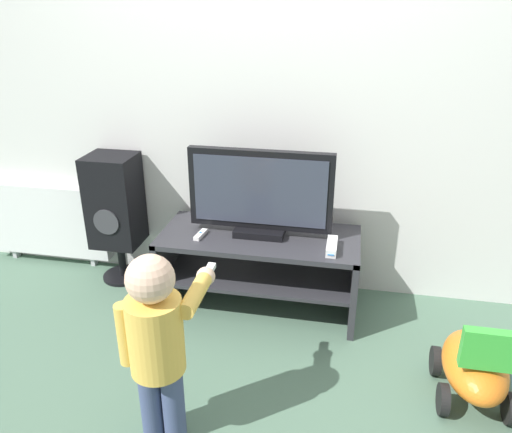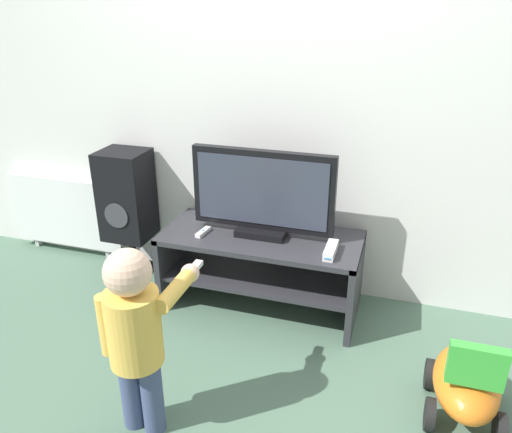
% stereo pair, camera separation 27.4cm
% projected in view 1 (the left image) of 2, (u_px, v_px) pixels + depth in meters
% --- Properties ---
extents(ground_plane, '(16.00, 16.00, 0.00)m').
position_uv_depth(ground_plane, '(251.00, 329.00, 2.86)').
color(ground_plane, '#4C6B56').
extents(wall_back, '(10.00, 0.06, 2.60)m').
position_uv_depth(wall_back, '(271.00, 81.00, 2.87)').
color(wall_back, silver).
rests_on(wall_back, ground_plane).
extents(tv_stand, '(1.16, 0.51, 0.48)m').
position_uv_depth(tv_stand, '(259.00, 259.00, 2.96)').
color(tv_stand, '#2D2D33').
rests_on(tv_stand, ground_plane).
extents(television, '(0.82, 0.20, 0.50)m').
position_uv_depth(television, '(260.00, 194.00, 2.82)').
color(television, black).
rests_on(television, tv_stand).
extents(game_console, '(0.06, 0.20, 0.05)m').
position_uv_depth(game_console, '(332.00, 246.00, 2.72)').
color(game_console, white).
rests_on(game_console, tv_stand).
extents(remote_primary, '(0.05, 0.13, 0.03)m').
position_uv_depth(remote_primary, '(201.00, 235.00, 2.88)').
color(remote_primary, white).
rests_on(remote_primary, tv_stand).
extents(child, '(0.33, 0.49, 0.87)m').
position_uv_depth(child, '(157.00, 335.00, 1.97)').
color(child, '#3F4C72').
rests_on(child, ground_plane).
extents(speaker_tower, '(0.30, 0.28, 0.86)m').
position_uv_depth(speaker_tower, '(115.00, 204.00, 3.18)').
color(speaker_tower, black).
rests_on(speaker_tower, ground_plane).
extents(ride_on_toy, '(0.32, 0.49, 0.47)m').
position_uv_depth(ride_on_toy, '(475.00, 367.00, 2.30)').
color(ride_on_toy, orange).
rests_on(ride_on_toy, ground_plane).
extents(radiator, '(0.88, 0.08, 0.58)m').
position_uv_depth(radiator, '(48.00, 220.00, 3.48)').
color(radiator, white).
rests_on(radiator, ground_plane).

